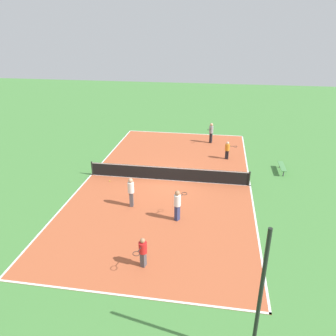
{
  "coord_description": "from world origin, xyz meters",
  "views": [
    {
      "loc": [
        -3.11,
        19.62,
        9.65
      ],
      "look_at": [
        0.0,
        0.0,
        0.9
      ],
      "focal_mm": 35.0,
      "sensor_mm": 36.0,
      "label": 1
    }
  ],
  "objects_px": {
    "tennis_net": "(168,173)",
    "fence_post_back_left": "(260,300)",
    "bench": "(282,167)",
    "player_center_orange": "(227,149)",
    "player_baseline_gray": "(211,131)",
    "tennis_ball_left_sideline": "(110,181)",
    "tennis_ball_midcourt": "(115,175)",
    "player_coach_red": "(143,251)",
    "player_near_white": "(177,203)",
    "player_far_white": "(131,190)"
  },
  "relations": [
    {
      "from": "tennis_ball_midcourt",
      "to": "player_baseline_gray",
      "type": "bearing_deg",
      "value": -128.32
    },
    {
      "from": "tennis_net",
      "to": "fence_post_back_left",
      "type": "distance_m",
      "value": 13.24
    },
    {
      "from": "bench",
      "to": "player_near_white",
      "type": "height_order",
      "value": "player_near_white"
    },
    {
      "from": "player_far_white",
      "to": "tennis_ball_midcourt",
      "type": "bearing_deg",
      "value": 21.89
    },
    {
      "from": "bench",
      "to": "player_center_orange",
      "type": "relative_size",
      "value": 1.29
    },
    {
      "from": "bench",
      "to": "tennis_ball_midcourt",
      "type": "relative_size",
      "value": 26.65
    },
    {
      "from": "bench",
      "to": "fence_post_back_left",
      "type": "bearing_deg",
      "value": -12.03
    },
    {
      "from": "bench",
      "to": "player_baseline_gray",
      "type": "bearing_deg",
      "value": -135.99
    },
    {
      "from": "player_far_white",
      "to": "tennis_ball_left_sideline",
      "type": "relative_size",
      "value": 25.96
    },
    {
      "from": "player_near_white",
      "to": "fence_post_back_left",
      "type": "height_order",
      "value": "fence_post_back_left"
    },
    {
      "from": "tennis_net",
      "to": "fence_post_back_left",
      "type": "relative_size",
      "value": 2.21
    },
    {
      "from": "fence_post_back_left",
      "to": "player_baseline_gray",
      "type": "bearing_deg",
      "value": -84.2
    },
    {
      "from": "player_baseline_gray",
      "to": "tennis_ball_left_sideline",
      "type": "height_order",
      "value": "player_baseline_gray"
    },
    {
      "from": "bench",
      "to": "tennis_ball_left_sideline",
      "type": "relative_size",
      "value": 26.65
    },
    {
      "from": "player_coach_red",
      "to": "player_near_white",
      "type": "xyz_separation_m",
      "value": [
        -0.98,
        -3.87,
        0.21
      ]
    },
    {
      "from": "player_baseline_gray",
      "to": "tennis_ball_midcourt",
      "type": "bearing_deg",
      "value": -22.1
    },
    {
      "from": "player_center_orange",
      "to": "player_near_white",
      "type": "relative_size",
      "value": 0.8
    },
    {
      "from": "player_far_white",
      "to": "player_near_white",
      "type": "xyz_separation_m",
      "value": [
        -2.79,
        1.03,
        -0.0
      ]
    },
    {
      "from": "tennis_ball_left_sideline",
      "to": "tennis_ball_midcourt",
      "type": "relative_size",
      "value": 1.0
    },
    {
      "from": "player_baseline_gray",
      "to": "player_center_orange",
      "type": "xyz_separation_m",
      "value": [
        -1.39,
        3.61,
        -0.25
      ]
    },
    {
      "from": "tennis_ball_left_sideline",
      "to": "player_center_orange",
      "type": "bearing_deg",
      "value": -145.58
    },
    {
      "from": "tennis_net",
      "to": "player_coach_red",
      "type": "relative_size",
      "value": 7.55
    },
    {
      "from": "bench",
      "to": "player_baseline_gray",
      "type": "distance_m",
      "value": 7.57
    },
    {
      "from": "player_far_white",
      "to": "player_baseline_gray",
      "type": "bearing_deg",
      "value": -26.87
    },
    {
      "from": "player_center_orange",
      "to": "tennis_ball_midcourt",
      "type": "xyz_separation_m",
      "value": [
        7.67,
        4.32,
        -0.76
      ]
    },
    {
      "from": "bench",
      "to": "player_far_white",
      "type": "relative_size",
      "value": 1.03
    },
    {
      "from": "bench",
      "to": "player_near_white",
      "type": "xyz_separation_m",
      "value": [
        6.52,
        7.4,
        0.64
      ]
    },
    {
      "from": "player_near_white",
      "to": "tennis_ball_left_sideline",
      "type": "bearing_deg",
      "value": 82.77
    },
    {
      "from": "fence_post_back_left",
      "to": "player_center_orange",
      "type": "bearing_deg",
      "value": -87.7
    },
    {
      "from": "tennis_net",
      "to": "fence_post_back_left",
      "type": "bearing_deg",
      "value": 110.58
    },
    {
      "from": "player_coach_red",
      "to": "player_baseline_gray",
      "type": "bearing_deg",
      "value": -174.97
    },
    {
      "from": "bench",
      "to": "tennis_ball_left_sideline",
      "type": "xyz_separation_m",
      "value": [
        11.58,
        3.49,
        -0.34
      ]
    },
    {
      "from": "fence_post_back_left",
      "to": "bench",
      "type": "bearing_deg",
      "value": -102.03
    },
    {
      "from": "player_baseline_gray",
      "to": "tennis_ball_midcourt",
      "type": "distance_m",
      "value": 10.17
    },
    {
      "from": "fence_post_back_left",
      "to": "tennis_ball_midcourt",
      "type": "bearing_deg",
      "value": -56.06
    },
    {
      "from": "player_baseline_gray",
      "to": "player_center_orange",
      "type": "distance_m",
      "value": 3.88
    },
    {
      "from": "tennis_ball_midcourt",
      "to": "bench",
      "type": "bearing_deg",
      "value": -167.69
    },
    {
      "from": "player_far_white",
      "to": "player_coach_red",
      "type": "xyz_separation_m",
      "value": [
        -1.81,
        4.9,
        -0.22
      ]
    },
    {
      "from": "tennis_net",
      "to": "player_baseline_gray",
      "type": "bearing_deg",
      "value": -107.49
    },
    {
      "from": "tennis_net",
      "to": "bench",
      "type": "relative_size",
      "value": 5.93
    },
    {
      "from": "player_far_white",
      "to": "tennis_ball_midcourt",
      "type": "relative_size",
      "value": 25.96
    },
    {
      "from": "player_far_white",
      "to": "fence_post_back_left",
      "type": "bearing_deg",
      "value": -152.11
    },
    {
      "from": "tennis_net",
      "to": "player_far_white",
      "type": "height_order",
      "value": "player_far_white"
    },
    {
      "from": "player_baseline_gray",
      "to": "tennis_ball_left_sideline",
      "type": "xyz_separation_m",
      "value": [
        6.34,
        8.91,
        -1.0
      ]
    },
    {
      "from": "player_center_orange",
      "to": "player_near_white",
      "type": "xyz_separation_m",
      "value": [
        2.68,
        9.21,
        0.22
      ]
    },
    {
      "from": "tennis_net",
      "to": "tennis_ball_left_sideline",
      "type": "height_order",
      "value": "tennis_net"
    },
    {
      "from": "tennis_net",
      "to": "tennis_ball_left_sideline",
      "type": "xyz_separation_m",
      "value": [
        3.8,
        0.85,
        -0.47
      ]
    },
    {
      "from": "player_baseline_gray",
      "to": "tennis_ball_left_sideline",
      "type": "relative_size",
      "value": 26.35
    },
    {
      "from": "player_far_white",
      "to": "tennis_ball_left_sideline",
      "type": "height_order",
      "value": "player_far_white"
    },
    {
      "from": "player_far_white",
      "to": "player_coach_red",
      "type": "distance_m",
      "value": 5.23
    }
  ]
}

